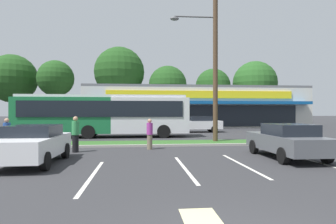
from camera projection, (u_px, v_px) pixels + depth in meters
The scene contains 23 objects.
grass_median at pixel (162, 143), 17.64m from camera, with size 56.00×2.20×0.12m, color #2D5B23.
curb_lip at pixel (164, 145), 16.43m from camera, with size 56.00×0.24×0.12m, color #99968C.
parking_stripe_0 at pixel (92, 176), 8.95m from camera, with size 0.12×4.80×0.01m, color silver.
parking_stripe_1 at pixel (185, 168), 10.12m from camera, with size 0.12×4.80×0.01m, color silver.
parking_stripe_2 at pixel (243, 165), 10.74m from camera, with size 0.12×4.80×0.01m, color silver.
parking_stripe_3 at pixel (319, 163), 11.18m from camera, with size 0.12×4.80×0.01m, color silver.
lot_arrow at pixel (204, 223), 5.12m from camera, with size 0.70×1.60×0.01m, color beige.
storefront_building at pixel (191, 107), 40.95m from camera, with size 27.94×14.99×5.19m.
tree_far_left at pixel (12, 79), 46.53m from camera, with size 7.76×7.76×11.18m.
tree_left at pixel (56, 79), 45.08m from camera, with size 5.63×5.63×9.99m.
tree_mid_left at pixel (119, 72), 47.78m from camera, with size 8.26×8.26×12.66m.
tree_mid at pixel (168, 85), 46.73m from camera, with size 6.12×6.12×9.39m.
tree_mid_right at pixel (213, 86), 50.75m from camera, with size 6.12×6.12×9.52m.
tree_right at pixel (255, 83), 51.67m from camera, with size 7.81×7.81×10.99m.
utility_pole at pixel (213, 50), 18.23m from camera, with size 3.03×2.40×11.03m.
city_bus at pixel (104, 114), 22.29m from camera, with size 13.04×2.67×3.25m.
bus_stop_bench at pixel (17, 141), 14.74m from camera, with size 1.60×0.45×0.95m.
car_2 at pixel (32, 144), 10.95m from camera, with size 2.02×4.30×1.46m.
car_3 at pixel (199, 124), 27.79m from camera, with size 4.41×1.90×1.53m.
car_4 at pixel (287, 140), 12.32m from camera, with size 1.98×4.48×1.46m.
pedestrian_near_bench at pixel (150, 134), 15.18m from camera, with size 0.32×0.32×1.60m.
pedestrian_by_pole at pixel (7, 135), 14.12m from camera, with size 0.34×0.34×1.66m.
pedestrian_mid at pixel (75, 134), 14.09m from camera, with size 0.35×0.35×1.75m.
Camera 1 is at (-1.40, -3.59, 1.99)m, focal length 30.90 mm.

